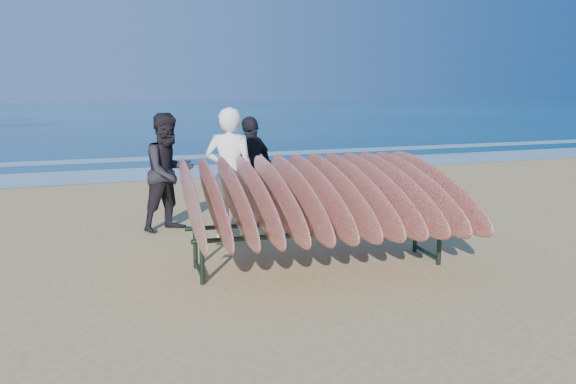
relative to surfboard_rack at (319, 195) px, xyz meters
The scene contains 8 objects.
ground 1.21m from the surfboard_rack, 117.53° to the right, with size 120.00×120.00×0.00m, color tan.
ocean 54.29m from the surfboard_rack, 90.39° to the left, with size 160.00×160.00×0.00m, color navy.
foam_near 9.34m from the surfboard_rack, 92.30° to the left, with size 160.00×160.00×0.00m, color white.
foam_far 12.82m from the surfboard_rack, 91.67° to the left, with size 160.00×160.00×0.00m, color white.
surfboard_rack is the anchor object (origin of this frame).
person_white 1.85m from the surfboard_rack, 109.40° to the left, with size 0.70×0.46×1.93m, color silver.
person_dark_a 2.97m from the surfboard_rack, 116.32° to the left, with size 0.89×0.69×1.82m, color black.
person_dark_b 2.98m from the surfboard_rack, 87.68° to the left, with size 1.02×0.42×1.74m, color black.
Camera 1 is at (-2.69, -5.94, 2.18)m, focal length 38.00 mm.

